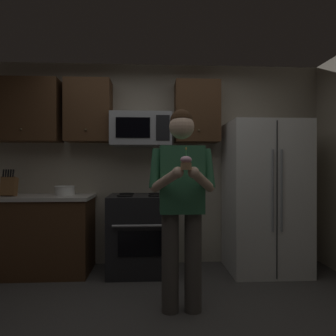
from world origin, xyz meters
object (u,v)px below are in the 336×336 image
object	(u,v)px
cupcake	(186,163)
knife_block	(9,186)
oven_range	(141,233)
microwave	(141,130)
refrigerator	(265,196)
person	(182,197)
bowl_large_white	(65,190)

from	to	relation	value
cupcake	knife_block	bearing A→B (deg)	144.85
oven_range	cupcake	bearing A→B (deg)	-74.27
microwave	cupcake	xyz separation A→B (m)	(0.39, -1.50, -0.43)
microwave	oven_range	bearing A→B (deg)	-90.02
oven_range	refrigerator	size ratio (longest dim) A/B	0.52
knife_block	microwave	bearing A→B (deg)	5.57
microwave	cupcake	distance (m)	1.61
knife_block	person	xyz separation A→B (m)	(1.92, -1.02, -0.04)
microwave	cupcake	size ratio (longest dim) A/B	4.26
oven_range	knife_block	size ratio (longest dim) A/B	2.91
person	bowl_large_white	bearing A→B (deg)	139.77
microwave	refrigerator	size ratio (longest dim) A/B	0.41
knife_block	cupcake	bearing A→B (deg)	-35.15
cupcake	bowl_large_white	bearing A→B (deg)	132.31
bowl_large_white	cupcake	bearing A→B (deg)	-47.69
oven_range	knife_block	world-z (taller)	knife_block
knife_block	person	world-z (taller)	person
microwave	refrigerator	distance (m)	1.72
oven_range	refrigerator	bearing A→B (deg)	-1.50
microwave	bowl_large_white	bearing A→B (deg)	-175.85
microwave	bowl_large_white	world-z (taller)	microwave
person	cupcake	bearing A→B (deg)	-90.00
person	microwave	bearing A→B (deg)	108.37
oven_range	microwave	size ratio (longest dim) A/B	1.26
microwave	refrigerator	world-z (taller)	microwave
oven_range	person	bearing A→B (deg)	-69.70
microwave	cupcake	world-z (taller)	microwave
oven_range	refrigerator	world-z (taller)	refrigerator
refrigerator	bowl_large_white	world-z (taller)	refrigerator
oven_range	microwave	world-z (taller)	microwave
oven_range	knife_block	xyz separation A→B (m)	(-1.53, -0.03, 0.57)
microwave	person	bearing A→B (deg)	-71.63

